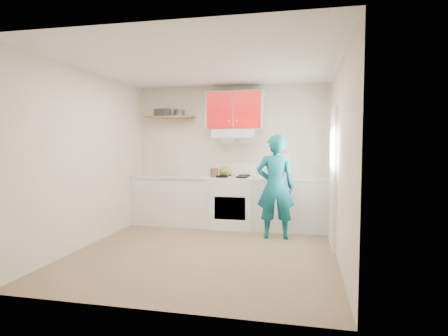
% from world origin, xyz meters
% --- Properties ---
extents(floor, '(3.80, 3.80, 0.00)m').
position_xyz_m(floor, '(0.00, 0.00, 0.00)').
color(floor, brown).
rests_on(floor, ground).
extents(ceiling, '(3.60, 3.80, 0.04)m').
position_xyz_m(ceiling, '(0.00, 0.00, 2.60)').
color(ceiling, white).
rests_on(ceiling, floor).
extents(back_wall, '(3.60, 0.04, 2.60)m').
position_xyz_m(back_wall, '(0.00, 1.90, 1.30)').
color(back_wall, beige).
rests_on(back_wall, floor).
extents(front_wall, '(3.60, 0.04, 2.60)m').
position_xyz_m(front_wall, '(0.00, -1.90, 1.30)').
color(front_wall, beige).
rests_on(front_wall, floor).
extents(left_wall, '(0.04, 3.80, 2.60)m').
position_xyz_m(left_wall, '(-1.80, 0.00, 1.30)').
color(left_wall, beige).
rests_on(left_wall, floor).
extents(right_wall, '(0.04, 3.80, 2.60)m').
position_xyz_m(right_wall, '(1.80, 0.00, 1.30)').
color(right_wall, beige).
rests_on(right_wall, floor).
extents(door, '(0.05, 0.85, 2.05)m').
position_xyz_m(door, '(1.78, 0.70, 1.02)').
color(door, white).
rests_on(door, floor).
extents(door_glass, '(0.01, 0.55, 0.95)m').
position_xyz_m(door_glass, '(1.75, 0.70, 1.45)').
color(door_glass, white).
rests_on(door_glass, door).
extents(counter_left, '(1.52, 0.60, 0.90)m').
position_xyz_m(counter_left, '(-1.04, 1.60, 0.45)').
color(counter_left, silver).
rests_on(counter_left, floor).
extents(counter_right, '(1.32, 0.60, 0.90)m').
position_xyz_m(counter_right, '(1.14, 1.60, 0.45)').
color(counter_right, silver).
rests_on(counter_right, floor).
extents(stove, '(0.76, 0.65, 0.92)m').
position_xyz_m(stove, '(0.10, 1.57, 0.46)').
color(stove, white).
rests_on(stove, floor).
extents(range_hood, '(0.76, 0.44, 0.15)m').
position_xyz_m(range_hood, '(0.10, 1.68, 1.70)').
color(range_hood, silver).
rests_on(range_hood, back_wall).
extents(upper_cabinets, '(1.02, 0.33, 0.70)m').
position_xyz_m(upper_cabinets, '(0.10, 1.73, 2.12)').
color(upper_cabinets, red).
rests_on(upper_cabinets, back_wall).
extents(shelf, '(0.90, 0.30, 0.04)m').
position_xyz_m(shelf, '(-1.15, 1.75, 2.02)').
color(shelf, brown).
rests_on(shelf, back_wall).
extents(books, '(0.32, 0.27, 0.14)m').
position_xyz_m(books, '(-1.32, 1.75, 2.11)').
color(books, '#3F373B').
rests_on(books, shelf).
extents(tin, '(0.25, 0.25, 0.12)m').
position_xyz_m(tin, '(-0.97, 1.73, 2.10)').
color(tin, '#333D4C').
rests_on(tin, shelf).
extents(kettle, '(0.29, 0.29, 0.19)m').
position_xyz_m(kettle, '(-0.07, 1.63, 1.01)').
color(kettle, olive).
rests_on(kettle, stove).
extents(crock, '(0.15, 0.15, 0.18)m').
position_xyz_m(crock, '(-0.24, 1.51, 0.99)').
color(crock, brown).
rests_on(crock, counter_left).
extents(cutting_board, '(0.39, 0.33, 0.02)m').
position_xyz_m(cutting_board, '(0.99, 1.52, 0.91)').
color(cutting_board, olive).
rests_on(cutting_board, counter_right).
extents(silicone_mat, '(0.38, 0.33, 0.01)m').
position_xyz_m(silicone_mat, '(1.44, 1.64, 0.90)').
color(silicone_mat, red).
rests_on(silicone_mat, counter_right).
extents(person, '(0.65, 0.47, 1.67)m').
position_xyz_m(person, '(0.91, 0.94, 0.83)').
color(person, '#0B5C65').
rests_on(person, floor).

